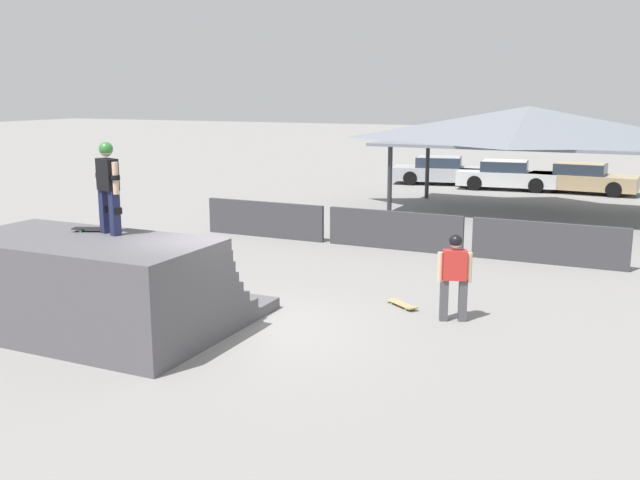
% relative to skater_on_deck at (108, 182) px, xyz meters
% --- Properties ---
extents(ground_plane, '(160.00, 160.00, 0.00)m').
position_rel_skater_on_deck_xyz_m(ground_plane, '(2.06, 0.72, -2.67)').
color(ground_plane, gray).
extents(quarter_pipe_ramp, '(4.61, 3.97, 1.73)m').
position_rel_skater_on_deck_xyz_m(quarter_pipe_ramp, '(-0.17, -0.25, -1.89)').
color(quarter_pipe_ramp, '#565459').
rests_on(quarter_pipe_ramp, ground).
extents(skater_on_deck, '(0.70, 0.37, 1.63)m').
position_rel_skater_on_deck_xyz_m(skater_on_deck, '(0.00, 0.00, 0.00)').
color(skater_on_deck, '#1E2347').
rests_on(skater_on_deck, quarter_pipe_ramp).
extents(skateboard_on_deck, '(0.85, 0.52, 0.09)m').
position_rel_skater_on_deck_xyz_m(skateboard_on_deck, '(-0.38, 0.08, -0.88)').
color(skateboard_on_deck, green).
rests_on(skateboard_on_deck, quarter_pipe_ramp).
extents(bystander_walking, '(0.64, 0.36, 1.65)m').
position_rel_skater_on_deck_xyz_m(bystander_walking, '(5.46, 2.97, -1.70)').
color(bystander_walking, '#4C4C51').
rests_on(bystander_walking, ground).
extents(skateboard_on_ground, '(0.77, 0.63, 0.09)m').
position_rel_skater_on_deck_xyz_m(skateboard_on_ground, '(4.34, 3.38, -2.61)').
color(skateboard_on_ground, green).
rests_on(skateboard_on_ground, ground).
extents(barrier_fence, '(11.86, 0.12, 1.05)m').
position_rel_skater_on_deck_xyz_m(barrier_fence, '(2.41, 8.39, -2.14)').
color(barrier_fence, '#3D3D42').
rests_on(barrier_fence, ground).
extents(pavilion_shelter, '(9.84, 5.29, 3.74)m').
position_rel_skater_on_deck_xyz_m(pavilion_shelter, '(4.62, 15.77, 0.39)').
color(pavilion_shelter, '#2D2D33').
rests_on(pavilion_shelter, ground).
extents(parked_car_silver, '(4.66, 2.59, 1.27)m').
position_rel_skater_on_deck_xyz_m(parked_car_silver, '(-0.32, 22.74, -2.06)').
color(parked_car_silver, '#A8AAAF').
rests_on(parked_car_silver, ground).
extents(parked_car_white, '(4.36, 2.06, 1.27)m').
position_rel_skater_on_deck_xyz_m(parked_car_white, '(2.82, 22.08, -2.07)').
color(parked_car_white, silver).
rests_on(parked_car_white, ground).
extents(parked_car_tan, '(4.46, 1.89, 1.27)m').
position_rel_skater_on_deck_xyz_m(parked_car_tan, '(5.96, 22.27, -2.07)').
color(parked_car_tan, tan).
rests_on(parked_car_tan, ground).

